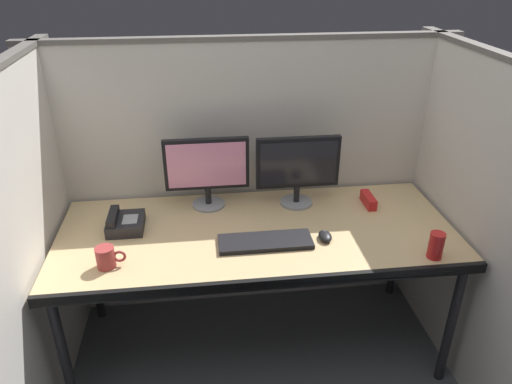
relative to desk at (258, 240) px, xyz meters
name	(u,v)px	position (x,y,z in m)	size (l,w,h in m)	color
cubicle_partition_rear	(247,181)	(0.00, 0.46, 0.10)	(2.21, 0.06, 1.57)	beige
cubicle_partition_left	(34,247)	(-0.99, -0.09, 0.10)	(0.06, 1.41, 1.57)	beige
cubicle_partition_right	(465,219)	(0.99, -0.09, 0.10)	(0.06, 1.41, 1.57)	beige
desk	(258,240)	(0.00, 0.00, 0.00)	(1.90, 0.80, 0.74)	tan
monitor_left	(207,168)	(-0.22, 0.29, 0.27)	(0.43, 0.17, 0.37)	gray
monitor_right	(298,166)	(0.24, 0.25, 0.27)	(0.43, 0.17, 0.37)	gray
keyboard_main	(265,242)	(0.02, -0.11, 0.06)	(0.43, 0.15, 0.02)	black
computer_mouse	(325,236)	(0.30, -0.11, 0.07)	(0.06, 0.10, 0.04)	black
red_stapler	(368,200)	(0.61, 0.19, 0.08)	(0.04, 0.15, 0.06)	red
desk_phone	(124,223)	(-0.63, 0.10, 0.08)	(0.17, 0.19, 0.09)	black
soda_can	(436,245)	(0.74, -0.31, 0.11)	(0.07, 0.07, 0.12)	red
coffee_mug	(106,257)	(-0.67, -0.20, 0.10)	(0.13, 0.08, 0.09)	#993333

